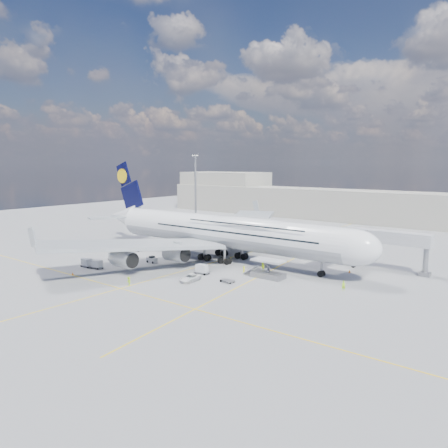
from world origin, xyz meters
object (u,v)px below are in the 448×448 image
Objects in this scene: service_van at (190,278)px; crew_nose at (344,286)px; dolly_row_b at (114,256)px; cone_nose at (350,271)px; cone_wing_left_inner at (238,242)px; dolly_row_c at (97,264)px; crew_wing at (173,256)px; airliner at (224,231)px; dolly_row_a at (87,262)px; crew_loader at (263,267)px; light_mast at (195,190)px; cargo_loader at (267,271)px; catering_truck_inner at (257,237)px; crew_tug at (129,281)px; cone_wing_right_inner at (148,258)px; cone_wing_left_outer at (253,244)px; baggage_tug at (152,260)px; dolly_nose_far at (227,281)px; catering_truck_outer at (228,230)px; jet_bridge at (367,238)px; cone_tail at (122,249)px; dolly_back at (137,248)px; dolly_nose_near at (202,269)px; crew_van at (244,270)px; cone_wing_right_outer at (73,274)px.

crew_nose is at bearing 20.00° from service_van.
dolly_row_b reaches higher than service_van.
cone_nose is 40.14m from cone_wing_left_inner.
crew_wing reaches higher than dolly_row_c.
service_van is (6.45, -18.61, -6.18)m from airliner.
dolly_row_a is 38.27m from crew_loader.
cargo_loader is at bearing -36.54° from light_mast.
catering_truck_inner reaches higher than crew_tug.
crew_nose is at bearing 4.69° from cone_wing_right_inner.
crew_tug is (18.92, -3.95, -0.15)m from dolly_row_a.
cone_wing_left_outer is at bearing -23.36° from light_mast.
airliner reaches higher than crew_nose.
dolly_row_b is 1.25× the size of baggage_tug.
light_mast reaches higher than dolly_row_a.
baggage_tug is (-23.45, 2.27, 0.37)m from dolly_nose_far.
service_van is 41.66m from cone_wing_left_inner.
crew_wing reaches higher than cone_wing_left_outer.
crew_wing is (-26.05, -0.14, -0.26)m from cargo_loader.
dolly_row_a reaches higher than service_van.
crew_wing is (11.29, -35.45, -0.63)m from catering_truck_outer.
catering_truck_outer is at bearing 140.65° from cone_wing_left_inner.
jet_bridge reaches higher than dolly_row_b.
cone_tail is (-41.43, -3.35, -0.68)m from crew_loader.
dolly_row_a reaches higher than dolly_back.
crew_tug is 2.92× the size of cone_wing_right_inner.
crew_loader is at bearing 1.89° from dolly_back.
dolly_nose_near is 1.85× the size of crew_nose.
cone_wing_right_inner is at bearing 141.14° from crew_tug.
crew_nose is at bearing -29.73° from light_mast.
dolly_row_a is 19.36m from crew_wing.
baggage_tug is 25.74m from crew_loader.
catering_truck_outer is at bearing 104.45° from baggage_tug.
dolly_back reaches higher than cone_nose.
dolly_row_c reaches higher than crew_van.
crew_wing is at bearing -82.67° from catering_truck_inner.
cone_wing_right_inner is at bearing -107.25° from cone_wing_left_outer.
crew_van is 34.21m from cone_wing_left_inner.
cone_wing_right_outer is (-26.37, -22.63, -0.47)m from crew_van.
baggage_tug is at bearing -67.94° from catering_truck_outer.
cone_wing_left_outer is (13.74, 43.96, -0.76)m from dolly_row_a.
dolly_nose_near reaches higher than dolly_back.
catering_truck_outer is 3.07× the size of crew_wing.
jet_bridge reaches higher than service_van.
baggage_tug is 43.30m from cone_nose.
airliner is 29.17m from dolly_row_c.
dolly_row_a reaches higher than cone_wing_left_outer.
cone_wing_right_inner is (-42.64, -16.91, -0.01)m from cone_nose.
crew_loader is (6.75, 14.95, 0.27)m from service_van.
cone_nose is at bearing -8.65° from catering_truck_inner.
catering_truck_outer reaches higher than dolly_row_b.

